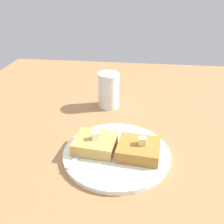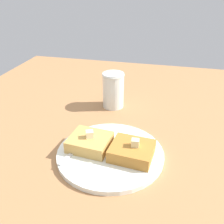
# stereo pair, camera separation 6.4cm
# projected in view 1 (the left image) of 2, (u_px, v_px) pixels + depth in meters

# --- Properties ---
(table_surface) EXTENTS (1.12, 1.12, 0.02)m
(table_surface) POSITION_uv_depth(u_px,v_px,m) (126.00, 133.00, 0.66)
(table_surface) COLOR #A07046
(table_surface) RESTS_ON ground
(plate) EXTENTS (0.24, 0.24, 0.01)m
(plate) POSITION_uv_depth(u_px,v_px,m) (116.00, 153.00, 0.56)
(plate) COLOR white
(plate) RESTS_ON table_surface
(toast_slice_left) EXTENTS (0.10, 0.09, 0.03)m
(toast_slice_left) POSITION_uv_depth(u_px,v_px,m) (139.00, 149.00, 0.54)
(toast_slice_left) COLOR #AE742F
(toast_slice_left) RESTS_ON plate
(toast_slice_middle) EXTENTS (0.10, 0.09, 0.03)m
(toast_slice_middle) POSITION_uv_depth(u_px,v_px,m) (95.00, 143.00, 0.56)
(toast_slice_middle) COLOR tan
(toast_slice_middle) RESTS_ON plate
(butter_pat_primary) EXTENTS (0.02, 0.02, 0.02)m
(butter_pat_primary) POSITION_uv_depth(u_px,v_px,m) (142.00, 141.00, 0.53)
(butter_pat_primary) COLOR beige
(butter_pat_primary) RESTS_ON toast_slice_left
(butter_pat_secondary) EXTENTS (0.02, 0.02, 0.02)m
(butter_pat_secondary) POSITION_uv_depth(u_px,v_px,m) (95.00, 135.00, 0.54)
(butter_pat_secondary) COLOR beige
(butter_pat_secondary) RESTS_ON toast_slice_middle
(fork) EXTENTS (0.05, 0.16, 0.00)m
(fork) POSITION_uv_depth(u_px,v_px,m) (88.00, 144.00, 0.57)
(fork) COLOR silver
(fork) RESTS_ON plate
(syrup_jar) EXTENTS (0.07, 0.07, 0.11)m
(syrup_jar) POSITION_uv_depth(u_px,v_px,m) (109.00, 92.00, 0.74)
(syrup_jar) COLOR #331607
(syrup_jar) RESTS_ON table_surface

